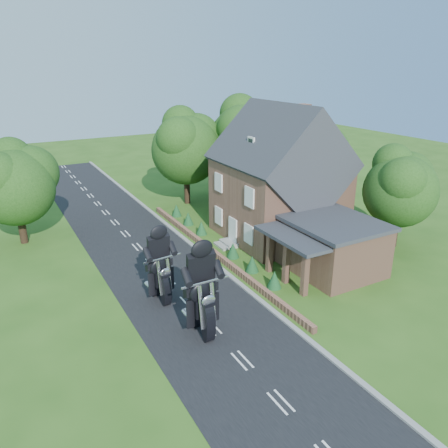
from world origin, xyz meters
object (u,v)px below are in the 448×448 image
house (279,182)px  garden_wall (214,252)px  annex (331,245)px  motorcycle_lead (202,321)px  motorcycle_follow (161,290)px

house → garden_wall: bearing=-170.8°
garden_wall → annex: annex is taller
motorcycle_lead → garden_wall: bearing=-121.7°
house → motorcycle_follow: 13.36m
garden_wall → motorcycle_follow: 6.98m
annex → motorcycle_lead: size_ratio=4.20×
house → motorcycle_lead: (-11.19, -9.23, -3.56)m
house → motorcycle_follow: house is taller
annex → motorcycle_follow: 11.33m
garden_wall → motorcycle_follow: (-5.59, -4.14, 0.50)m
garden_wall → motorcycle_lead: 9.65m
motorcycle_follow → annex: bearing=165.7°
annex → motorcycle_follow: annex is taller
house → annex: 7.30m
house → annex: (-0.62, -6.80, -2.58)m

